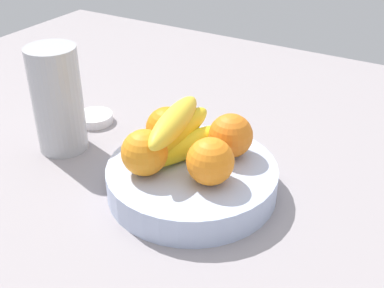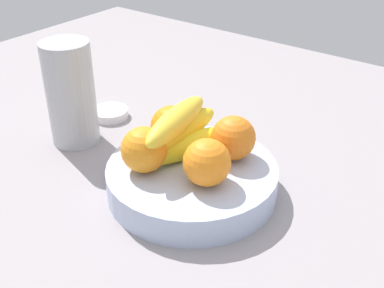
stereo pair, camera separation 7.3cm
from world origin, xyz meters
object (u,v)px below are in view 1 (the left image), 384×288
orange_center (167,128)px  orange_front_right (231,136)px  fruit_bowl (192,179)px  thermos_tumbler (58,100)px  banana_bunch (180,133)px  orange_back_left (144,153)px  orange_front_left (210,161)px  jar_lid (95,118)px

orange_center → orange_front_right: bearing=-162.9°
fruit_bowl → orange_front_right: bearing=-120.8°
thermos_tumbler → banana_bunch: bearing=-175.7°
orange_center → orange_back_left: size_ratio=1.00×
orange_front_left → orange_center: 11.80cm
fruit_bowl → orange_back_left: (5.22, 4.97, 5.85)cm
orange_front_right → banana_bunch: 8.08cm
fruit_bowl → orange_front_right: size_ratio=3.79×
fruit_bowl → orange_front_left: orange_front_left is taller
orange_front_left → orange_front_right: bearing=-84.9°
orange_front_right → jar_lid: orange_front_right is taller
orange_center → jar_lid: orange_center is taller
fruit_bowl → orange_front_left: bearing=153.6°
fruit_bowl → jar_lid: bearing=-19.6°
orange_front_left → orange_back_left: size_ratio=1.00×
orange_front_right → banana_bunch: (6.81, 4.30, 0.70)cm
orange_center → fruit_bowl: bearing=154.9°
fruit_bowl → thermos_tumbler: bearing=0.1°
orange_front_right → orange_back_left: (8.79, 10.97, 0.00)cm
orange_back_left → banana_bunch: bearing=-106.6°
thermos_tumbler → orange_back_left: bearing=167.3°
orange_front_left → orange_front_right: (0.73, -8.14, 0.00)cm
fruit_bowl → orange_center: (6.33, -2.96, 5.85)cm
orange_back_left → orange_front_right: bearing=-128.7°
banana_bunch → thermos_tumbler: (23.76, 1.77, 0.58)cm
jar_lid → orange_center: bearing=162.0°
orange_back_left → fruit_bowl: bearing=-136.4°
orange_back_left → orange_center: bearing=-82.0°
banana_bunch → jar_lid: (25.30, -8.47, -8.05)cm
fruit_bowl → orange_front_right: orange_front_right is taller
orange_front_right → thermos_tumbler: size_ratio=0.37×
orange_center → banana_bunch: bearing=157.9°
banana_bunch → orange_front_left: bearing=153.0°
fruit_bowl → orange_center: size_ratio=3.79×
thermos_tumbler → orange_front_left: bearing=176.2°
orange_front_right → orange_back_left: size_ratio=1.00×
thermos_tumbler → orange_front_right: bearing=-168.8°
banana_bunch → thermos_tumbler: size_ratio=0.98×
banana_bunch → orange_back_left: bearing=73.4°
orange_front_left → jar_lid: bearing=-20.6°
fruit_bowl → thermos_tumbler: size_ratio=1.40×
fruit_bowl → orange_back_left: bearing=43.6°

